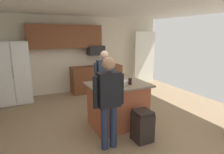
# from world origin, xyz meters

# --- Properties ---
(floor) EXTENTS (7.04, 7.04, 0.00)m
(floor) POSITION_xyz_m (0.00, 0.00, 0.00)
(floor) COLOR #937A5B
(floor) RESTS_ON ground
(ceiling) EXTENTS (7.04, 7.04, 0.00)m
(ceiling) POSITION_xyz_m (0.00, 0.00, 2.60)
(ceiling) COLOR white
(back_wall) EXTENTS (6.40, 0.10, 2.60)m
(back_wall) POSITION_xyz_m (0.00, 2.80, 1.30)
(back_wall) COLOR beige
(back_wall) RESTS_ON ground
(french_door_window_panel) EXTENTS (0.90, 0.06, 2.00)m
(french_door_window_panel) POSITION_xyz_m (2.60, 2.40, 1.10)
(french_door_window_panel) COLOR white
(french_door_window_panel) RESTS_ON ground
(cabinet_run_upper) EXTENTS (2.40, 0.38, 0.75)m
(cabinet_run_upper) POSITION_xyz_m (-0.40, 2.60, 1.93)
(cabinet_run_upper) COLOR brown
(cabinet_run_lower) EXTENTS (1.80, 0.63, 0.90)m
(cabinet_run_lower) POSITION_xyz_m (0.60, 2.48, 0.45)
(cabinet_run_lower) COLOR brown
(cabinet_run_lower) RESTS_ON ground
(refrigerator) EXTENTS (0.90, 0.76, 1.82)m
(refrigerator) POSITION_xyz_m (-2.00, 2.38, 0.91)
(refrigerator) COLOR white
(refrigerator) RESTS_ON ground
(microwave_over_range) EXTENTS (0.56, 0.40, 0.32)m
(microwave_over_range) POSITION_xyz_m (0.60, 2.50, 1.45)
(microwave_over_range) COLOR black
(kitchen_island) EXTENTS (1.29, 0.96, 0.96)m
(kitchen_island) POSITION_xyz_m (0.08, -0.20, 0.49)
(kitchen_island) COLOR #AD5638
(kitchen_island) RESTS_ON ground
(person_guest_by_door) EXTENTS (0.57, 0.22, 1.64)m
(person_guest_by_door) POSITION_xyz_m (-0.45, -0.90, 0.95)
(person_guest_by_door) COLOR #232D4C
(person_guest_by_door) RESTS_ON ground
(person_elder_center) EXTENTS (0.57, 0.22, 1.61)m
(person_elder_center) POSITION_xyz_m (0.13, 0.63, 0.92)
(person_elder_center) COLOR #232D4C
(person_elder_center) RESTS_ON ground
(glass_short_whisky) EXTENTS (0.06, 0.06, 0.16)m
(glass_short_whisky) POSITION_xyz_m (-0.01, -0.41, 1.05)
(glass_short_whisky) COLOR black
(glass_short_whisky) RESTS_ON kitchen_island
(glass_pilsner) EXTENTS (0.08, 0.08, 0.16)m
(glass_pilsner) POSITION_xyz_m (-0.21, -0.02, 1.05)
(glass_pilsner) COLOR #321418
(glass_pilsner) RESTS_ON kitchen_island
(mug_ceramic_white) EXTENTS (0.13, 0.09, 0.10)m
(mug_ceramic_white) POSITION_xyz_m (-0.20, -0.23, 1.02)
(mug_ceramic_white) COLOR white
(mug_ceramic_white) RESTS_ON kitchen_island
(glass_stout_tall) EXTENTS (0.07, 0.07, 0.14)m
(glass_stout_tall) POSITION_xyz_m (0.28, -0.37, 1.03)
(glass_stout_tall) COLOR black
(glass_stout_tall) RESTS_ON kitchen_island
(mug_blue_stoneware) EXTENTS (0.12, 0.08, 0.10)m
(mug_blue_stoneware) POSITION_xyz_m (0.12, -0.39, 1.01)
(mug_blue_stoneware) COLOR white
(mug_blue_stoneware) RESTS_ON kitchen_island
(tumbler_amber) EXTENTS (0.07, 0.07, 0.15)m
(tumbler_amber) POSITION_xyz_m (-0.34, -0.18, 1.04)
(tumbler_amber) COLOR black
(tumbler_amber) RESTS_ON kitchen_island
(glass_dark_ale) EXTENTS (0.07, 0.07, 0.13)m
(glass_dark_ale) POSITION_xyz_m (-0.11, -0.46, 1.03)
(glass_dark_ale) COLOR black
(glass_dark_ale) RESTS_ON kitchen_island
(serving_tray) EXTENTS (0.44, 0.30, 0.04)m
(serving_tray) POSITION_xyz_m (0.12, -0.13, 0.99)
(serving_tray) COLOR #B7B7BC
(serving_tray) RESTS_ON kitchen_island
(trash_bin) EXTENTS (0.34, 0.34, 0.61)m
(trash_bin) POSITION_xyz_m (0.22, -0.96, 0.30)
(trash_bin) COLOR black
(trash_bin) RESTS_ON ground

